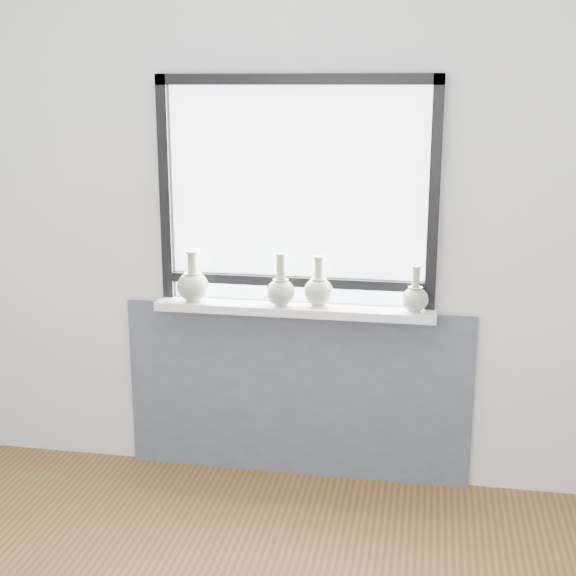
% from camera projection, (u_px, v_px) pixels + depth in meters
% --- Properties ---
extents(back_wall, '(3.60, 0.02, 2.60)m').
position_uv_depth(back_wall, '(298.00, 217.00, 3.76)').
color(back_wall, silver).
rests_on(back_wall, ground).
extents(apron_panel, '(1.70, 0.03, 0.86)m').
position_uv_depth(apron_panel, '(296.00, 393.00, 3.94)').
color(apron_panel, '#4E5869').
rests_on(apron_panel, ground).
extents(windowsill, '(1.32, 0.18, 0.04)m').
position_uv_depth(windowsill, '(294.00, 309.00, 3.76)').
color(windowsill, silver).
rests_on(windowsill, apron_panel).
extents(window, '(1.30, 0.06, 1.05)m').
position_uv_depth(window, '(297.00, 188.00, 3.69)').
color(window, black).
rests_on(window, windowsill).
extents(vase_a, '(0.15, 0.15, 0.24)m').
position_uv_depth(vase_a, '(193.00, 284.00, 3.80)').
color(vase_a, '#98A685').
rests_on(vase_a, windowsill).
extents(vase_b, '(0.14, 0.14, 0.25)m').
position_uv_depth(vase_b, '(281.00, 289.00, 3.73)').
color(vase_b, '#98A685').
rests_on(vase_b, windowsill).
extents(vase_c, '(0.14, 0.14, 0.23)m').
position_uv_depth(vase_c, '(318.00, 289.00, 3.73)').
color(vase_c, '#98A685').
rests_on(vase_c, windowsill).
extents(vase_d, '(0.12, 0.12, 0.21)m').
position_uv_depth(vase_d, '(415.00, 297.00, 3.63)').
color(vase_d, '#98A685').
rests_on(vase_d, windowsill).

